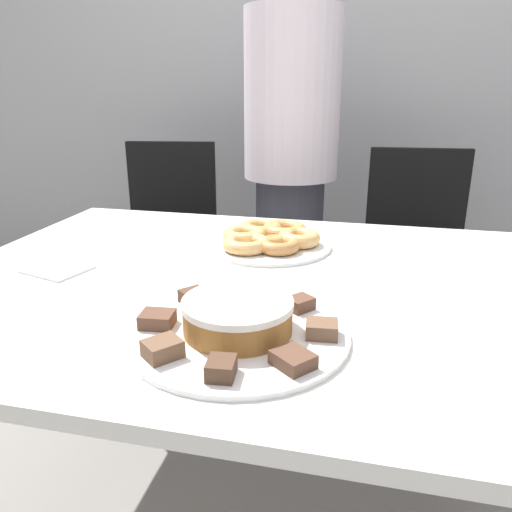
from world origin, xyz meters
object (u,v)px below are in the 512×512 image
object	(u,v)px
plate_cake	(238,333)
frosted_cake	(238,315)
napkin	(57,269)
person_standing	(291,166)
office_chair_left	(168,253)
plate_donuts	(268,245)
office_chair_right	(416,272)

from	to	relation	value
plate_cake	frosted_cake	distance (m)	0.03
frosted_cake	napkin	world-z (taller)	frosted_cake
person_standing	office_chair_left	distance (m)	0.67
person_standing	plate_cake	xyz separation A→B (m)	(0.12, -1.25, -0.10)
plate_donuts	frosted_cake	xyz separation A→B (m)	(0.05, -0.50, 0.03)
office_chair_left	frosted_cake	size ratio (longest dim) A/B	4.76
person_standing	napkin	world-z (taller)	person_standing
frosted_cake	napkin	bearing A→B (deg)	156.57
office_chair_right	plate_donuts	world-z (taller)	office_chair_right
plate_cake	plate_donuts	world-z (taller)	same
person_standing	office_chair_right	distance (m)	0.66
person_standing	office_chair_right	xyz separation A→B (m)	(0.52, -0.03, -0.40)
frosted_cake	napkin	size ratio (longest dim) A/B	1.17
frosted_cake	office_chair_right	bearing A→B (deg)	71.60
plate_cake	frosted_cake	xyz separation A→B (m)	(-0.00, -0.00, 0.03)
plate_cake	frosted_cake	bearing A→B (deg)	-104.04
person_standing	plate_donuts	xyz separation A→B (m)	(0.06, -0.75, -0.10)
person_standing	napkin	bearing A→B (deg)	-110.22
office_chair_left	plate_cake	world-z (taller)	office_chair_left
office_chair_left	plate_donuts	bearing A→B (deg)	-59.47
plate_donuts	plate_cake	bearing A→B (deg)	-83.95
plate_donuts	office_chair_left	bearing A→B (deg)	130.09
office_chair_left	plate_cake	xyz separation A→B (m)	(0.65, -1.22, 0.30)
office_chair_right	napkin	xyz separation A→B (m)	(-0.90, -1.00, 0.30)
office_chair_left	plate_donuts	size ratio (longest dim) A/B	2.74
person_standing	frosted_cake	world-z (taller)	person_standing
office_chair_right	plate_donuts	distance (m)	0.90
office_chair_right	napkin	size ratio (longest dim) A/B	5.56
plate_cake	napkin	distance (m)	0.54
person_standing	plate_cake	size ratio (longest dim) A/B	4.14
office_chair_right	person_standing	bearing A→B (deg)	171.08
napkin	frosted_cake	bearing A→B (deg)	-23.43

